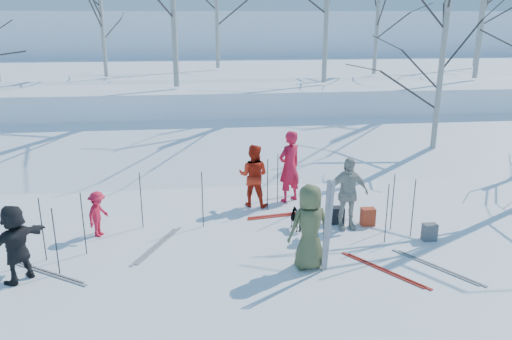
{
  "coord_description": "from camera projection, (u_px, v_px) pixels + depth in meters",
  "views": [
    {
      "loc": [
        -1.24,
        -9.47,
        4.72
      ],
      "look_at": [
        0.0,
        1.5,
        1.3
      ],
      "focal_mm": 35.0,
      "sensor_mm": 36.0,
      "label": 1
    }
  ],
  "objects": [
    {
      "name": "ground",
      "position": [
        264.0,
        250.0,
        10.52
      ],
      "size": [
        120.0,
        120.0,
        0.0
      ],
      "primitive_type": "plane",
      "color": "white",
      "rests_on": "ground"
    },
    {
      "name": "snow_ramp",
      "position": [
        238.0,
        155.0,
        17.12
      ],
      "size": [
        70.0,
        9.49,
        4.12
      ],
      "primitive_type": "cube",
      "rotation": [
        0.3,
        0.0,
        0.0
      ],
      "color": "white",
      "rests_on": "ground"
    },
    {
      "name": "snow_plateau",
      "position": [
        223.0,
        89.0,
        26.35
      ],
      "size": [
        70.0,
        18.0,
        2.2
      ],
      "primitive_type": "cube",
      "color": "white",
      "rests_on": "ground"
    },
    {
      "name": "far_hill",
      "position": [
        211.0,
        46.0,
        45.99
      ],
      "size": [
        90.0,
        30.0,
        6.0
      ],
      "primitive_type": "cube",
      "color": "white",
      "rests_on": "ground"
    },
    {
      "name": "skier_olive_center",
      "position": [
        309.0,
        227.0,
        9.55
      ],
      "size": [
        0.93,
        0.71,
        1.69
      ],
      "primitive_type": "imported",
      "rotation": [
        0.0,
        0.0,
        3.37
      ],
      "color": "#4A5331",
      "rests_on": "ground"
    },
    {
      "name": "skier_red_north",
      "position": [
        289.0,
        167.0,
        13.02
      ],
      "size": [
        0.83,
        0.75,
        1.9
      ],
      "primitive_type": "imported",
      "rotation": [
        0.0,
        0.0,
        3.7
      ],
      "color": "red",
      "rests_on": "ground"
    },
    {
      "name": "skier_redor_behind",
      "position": [
        253.0,
        176.0,
        12.75
      ],
      "size": [
        0.96,
        0.86,
        1.62
      ],
      "primitive_type": "imported",
      "rotation": [
        0.0,
        0.0,
        2.78
      ],
      "color": "red",
      "rests_on": "ground"
    },
    {
      "name": "skier_red_seated",
      "position": [
        98.0,
        214.0,
        11.05
      ],
      "size": [
        0.6,
        0.76,
        1.04
      ],
      "primitive_type": "imported",
      "rotation": [
        0.0,
        0.0,
        1.21
      ],
      "color": "red",
      "rests_on": "ground"
    },
    {
      "name": "skier_cream_east",
      "position": [
        347.0,
        193.0,
        11.35
      ],
      "size": [
        1.02,
        0.47,
        1.7
      ],
      "primitive_type": "imported",
      "rotation": [
        0.0,
        0.0,
        0.06
      ],
      "color": "beige",
      "rests_on": "ground"
    },
    {
      "name": "skier_grey_west",
      "position": [
        16.0,
        244.0,
        9.09
      ],
      "size": [
        1.22,
        1.35,
        1.49
      ],
      "primitive_type": "imported",
      "rotation": [
        0.0,
        0.0,
        4.03
      ],
      "color": "black",
      "rests_on": "ground"
    },
    {
      "name": "dog",
      "position": [
        297.0,
        219.0,
        11.48
      ],
      "size": [
        0.4,
        0.61,
        0.47
      ],
      "primitive_type": "imported",
      "rotation": [
        0.0,
        0.0,
        3.44
      ],
      "color": "black",
      "rests_on": "ground"
    },
    {
      "name": "upright_ski_left",
      "position": [
        326.0,
        227.0,
        9.31
      ],
      "size": [
        0.08,
        0.16,
        1.9
      ],
      "primitive_type": "cube",
      "rotation": [
        0.07,
        0.0,
        0.06
      ],
      "color": "silver",
      "rests_on": "ground"
    },
    {
      "name": "upright_ski_right",
      "position": [
        329.0,
        226.0,
        9.32
      ],
      "size": [
        0.1,
        0.23,
        1.89
      ],
      "primitive_type": "cube",
      "rotation": [
        0.1,
        0.0,
        0.16
      ],
      "color": "silver",
      "rests_on": "ground"
    },
    {
      "name": "ski_pair_a",
      "position": [
        157.0,
        245.0,
        10.69
      ],
      "size": [
        1.64,
        2.05,
        0.02
      ],
      "primitive_type": null,
      "rotation": [
        0.0,
        0.0,
        -0.43
      ],
      "color": "silver",
      "rests_on": "ground"
    },
    {
      "name": "ski_pair_b",
      "position": [
        437.0,
        267.0,
        9.77
      ],
      "size": [
        1.95,
        2.08,
        0.02
      ],
      "primitive_type": null,
      "rotation": [
        0.0,
        0.0,
        0.58
      ],
      "color": "silver",
      "rests_on": "ground"
    },
    {
      "name": "ski_pair_c",
      "position": [
        285.0,
        215.0,
        12.33
      ],
      "size": [
        0.81,
        1.96,
        0.02
      ],
      "primitive_type": null,
      "rotation": [
        0.0,
        0.0,
        1.73
      ],
      "color": "#A02016",
      "rests_on": "ground"
    },
    {
      "name": "ski_pair_d",
      "position": [
        48.0,
        273.0,
        9.55
      ],
      "size": [
        1.95,
        2.08,
        0.02
      ],
      "primitive_type": null,
      "rotation": [
        0.0,
        0.0,
        0.98
      ],
      "color": "silver",
      "rests_on": "ground"
    },
    {
      "name": "ski_pair_e",
      "position": [
        384.0,
        270.0,
        9.65
      ],
      "size": [
        1.99,
        2.09,
        0.02
      ],
      "primitive_type": null,
      "rotation": [
        0.0,
        0.0,
        0.61
      ],
      "color": "#A02016",
      "rests_on": "ground"
    },
    {
      "name": "ski_pole_a",
      "position": [
        202.0,
        200.0,
        11.48
      ],
      "size": [
        0.02,
        0.02,
        1.34
      ],
      "primitive_type": "cylinder",
      "color": "black",
      "rests_on": "ground"
    },
    {
      "name": "ski_pole_b",
      "position": [
        387.0,
        213.0,
        10.68
      ],
      "size": [
        0.02,
        0.02,
        1.34
      ],
      "primitive_type": "cylinder",
      "color": "black",
      "rests_on": "ground"
    },
    {
      "name": "ski_pole_c",
      "position": [
        141.0,
        200.0,
        11.43
      ],
      "size": [
        0.02,
        0.02,
        1.34
      ],
      "primitive_type": "cylinder",
      "color": "black",
      "rests_on": "ground"
    },
    {
      "name": "ski_pole_d",
      "position": [
        413.0,
        208.0,
        10.97
      ],
      "size": [
        0.02,
        0.02,
        1.34
      ],
      "primitive_type": "cylinder",
      "color": "black",
      "rests_on": "ground"
    },
    {
      "name": "ski_pole_e",
      "position": [
        56.0,
        242.0,
        9.35
      ],
      "size": [
        0.02,
        0.02,
        1.34
      ],
      "primitive_type": "cylinder",
      "color": "black",
      "rests_on": "ground"
    },
    {
      "name": "ski_pole_f",
      "position": [
        268.0,
        185.0,
        12.48
      ],
      "size": [
        0.02,
        0.02,
        1.34
      ],
      "primitive_type": "cylinder",
      "color": "black",
      "rests_on": "ground"
    },
    {
      "name": "ski_pole_g",
      "position": [
        393.0,
        202.0,
        11.32
      ],
      "size": [
        0.02,
        0.02,
        1.34
      ],
      "primitive_type": "cylinder",
      "color": "black",
      "rests_on": "ground"
    },
    {
      "name": "ski_pole_h",
      "position": [
        42.0,
        230.0,
        9.87
      ],
      "size": [
        0.02,
        0.02,
        1.34
      ],
      "primitive_type": "cylinder",
      "color": "black",
      "rests_on": "ground"
    },
    {
      "name": "ski_pole_i",
      "position": [
        83.0,
        224.0,
        10.15
      ],
      "size": [
        0.02,
        0.02,
        1.34
      ],
      "primitive_type": "cylinder",
      "color": "black",
      "rests_on": "ground"
    },
    {
      "name": "ski_pole_j",
      "position": [
        278.0,
        178.0,
        12.98
      ],
      "size": [
        0.02,
        0.02,
        1.34
      ],
      "primitive_type": "cylinder",
      "color": "black",
      "rests_on": "ground"
    },
    {
      "name": "backpack_red",
      "position": [
        368.0,
        217.0,
        11.7
      ],
      "size": [
        0.32,
        0.22,
        0.42
      ],
      "primitive_type": "cube",
      "color": "#B3341B",
      "rests_on": "ground"
    },
    {
      "name": "backpack_grey",
      "position": [
        429.0,
        232.0,
        10.91
      ],
      "size": [
        0.3,
        0.2,
        0.38
      ],
      "primitive_type": "cube",
      "color": "#4E5055",
      "rests_on": "ground"
    },
    {
      "name": "backpack_dark",
      "position": [
        337.0,
        215.0,
        11.82
      ],
      "size": [
        0.34,
        0.24,
        0.4
      ],
      "primitive_type": "cube",
      "color": "black",
      "rests_on": "ground"
    },
    {
      "name": "birch_plateau_a",
      "position": [
        377.0,
        23.0,
        21.92
      ],
      "size": [
        3.69,
        3.69,
        4.41
      ],
      "primitive_type": null,
      "color": "silver",
      "rests_on": "snow_plateau"
    },
    {
      "name": "birch_plateau_b",
      "position": [
        482.0,
        8.0,
        25.17
      ],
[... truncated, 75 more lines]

